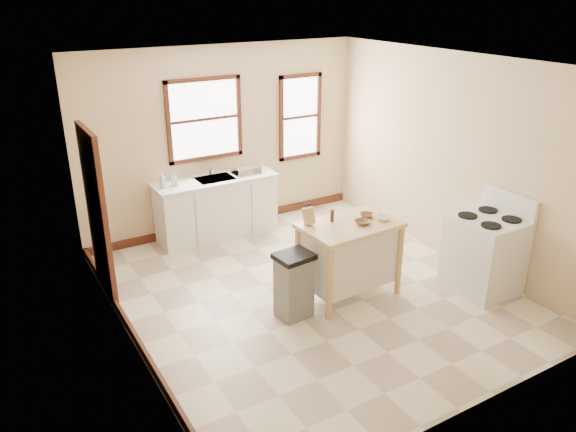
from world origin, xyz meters
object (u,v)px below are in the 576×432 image
at_px(pepper_grinder, 332,216).
at_px(bowl_b, 367,215).
at_px(dish_rack, 246,171).
at_px(kitchen_island, 349,259).
at_px(bowl_a, 363,222).
at_px(trash_bin, 294,285).
at_px(gas_stove, 485,244).
at_px(soap_bottle_a, 163,180).
at_px(knife_block, 309,217).
at_px(soap_bottle_b, 174,179).
at_px(bowl_c, 384,218).

xyz_separation_m(pepper_grinder, bowl_b, (0.45, -0.10, -0.05)).
relative_size(dish_rack, bowl_b, 2.33).
xyz_separation_m(kitchen_island, bowl_a, (0.11, -0.09, 0.50)).
bearing_deg(trash_bin, pepper_grinder, 14.18).
distance_m(bowl_b, gas_stove, 1.51).
height_order(soap_bottle_a, pepper_grinder, soap_bottle_a).
height_order(knife_block, bowl_a, knife_block).
distance_m(kitchen_island, bowl_b, 0.58).
bearing_deg(kitchen_island, pepper_grinder, 131.25).
height_order(soap_bottle_b, knife_block, knife_block).
bearing_deg(soap_bottle_b, bowl_b, -44.85).
xyz_separation_m(kitchen_island, knife_block, (-0.45, 0.22, 0.58)).
xyz_separation_m(soap_bottle_b, knife_block, (0.84, -2.24, 0.05)).
bearing_deg(bowl_c, trash_bin, 178.06).
bearing_deg(pepper_grinder, dish_rack, 90.26).
xyz_separation_m(bowl_a, bowl_c, (0.29, -0.04, 0.00)).
relative_size(dish_rack, bowl_a, 2.14).
xyz_separation_m(bowl_a, gas_stove, (1.41, -0.66, -0.36)).
bearing_deg(kitchen_island, dish_rack, 91.41).
bearing_deg(bowl_a, dish_rack, 96.27).
height_order(soap_bottle_a, bowl_b, soap_bottle_a).
height_order(bowl_c, gas_stove, gas_stove).
bearing_deg(bowl_a, bowl_c, -7.56).
distance_m(kitchen_island, bowl_c, 0.65).
bearing_deg(dish_rack, soap_bottle_b, -161.33).
height_order(kitchen_island, pepper_grinder, pepper_grinder).
distance_m(pepper_grinder, bowl_a, 0.37).
relative_size(pepper_grinder, bowl_b, 0.86).
xyz_separation_m(knife_block, bowl_a, (0.56, -0.31, -0.08)).
bearing_deg(soap_bottle_b, knife_block, -57.56).
height_order(dish_rack, knife_block, knife_block).
bearing_deg(soap_bottle_a, gas_stove, -27.70).
xyz_separation_m(dish_rack, bowl_a, (0.28, -2.50, 0.01)).
xyz_separation_m(soap_bottle_a, pepper_grinder, (1.31, -2.29, 0.00)).
distance_m(kitchen_island, pepper_grinder, 0.60).
relative_size(soap_bottle_a, bowl_a, 1.17).
bearing_deg(gas_stove, bowl_b, 146.77).
bearing_deg(bowl_c, knife_block, 157.30).
bearing_deg(pepper_grinder, bowl_c, -27.68).
bearing_deg(soap_bottle_a, dish_rack, 17.48).
bearing_deg(pepper_grinder, bowl_b, -13.13).
distance_m(soap_bottle_b, kitchen_island, 2.83).
bearing_deg(pepper_grinder, knife_block, 167.76).
xyz_separation_m(bowl_a, bowl_b, (0.18, 0.15, -0.00)).
distance_m(bowl_a, trash_bin, 1.11).
relative_size(soap_bottle_a, pepper_grinder, 1.48).
height_order(dish_rack, trash_bin, dish_rack).
relative_size(soap_bottle_b, bowl_c, 1.10).
relative_size(dish_rack, pepper_grinder, 2.70).
bearing_deg(gas_stove, knife_block, 153.69).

